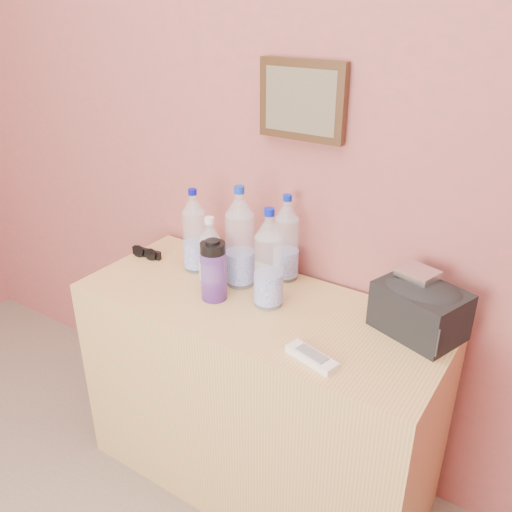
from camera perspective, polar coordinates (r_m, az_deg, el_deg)
The scene contains 12 objects.
picture_frame at distance 1.79m, azimuth 4.87°, elevation 16.00°, with size 0.30×0.03×0.25m, color #382311, non-canonical shape.
dresser at distance 2.03m, azimuth 0.16°, elevation -14.48°, with size 1.25×0.52×0.78m, color tan.
pet_large_a at distance 1.98m, azimuth -6.47°, elevation 2.24°, with size 0.08×0.08×0.31m.
pet_large_b at distance 1.90m, azimuth 3.21°, elevation 1.43°, with size 0.09×0.09×0.32m.
pet_large_c at distance 1.85m, azimuth -1.70°, elevation 1.43°, with size 0.10×0.10×0.36m.
pet_large_d at distance 1.73m, azimuth 1.35°, elevation -0.85°, with size 0.09×0.09×0.34m.
pet_small at distance 1.83m, azimuth -4.77°, elevation -0.37°, with size 0.08×0.08×0.27m.
nalgene_bottle at distance 1.79m, azimuth -4.48°, elevation -1.49°, with size 0.09×0.09×0.21m.
sunglasses at distance 2.15m, azimuth -11.42°, elevation 0.32°, with size 0.13×0.05×0.03m, color black, non-canonical shape.
ac_remote at distance 1.55m, azimuth 5.89°, elevation -10.57°, with size 0.16×0.05×0.02m, color silver.
toiletry_bag at distance 1.69m, azimuth 16.89°, elevation -5.21°, with size 0.25×0.18×0.17m, color black, non-canonical shape.
foil_packet at distance 1.67m, azimuth 16.69°, elevation -1.75°, with size 0.11×0.09×0.02m, color silver.
Camera 1 is at (0.87, 0.43, 1.71)m, focal length 38.00 mm.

